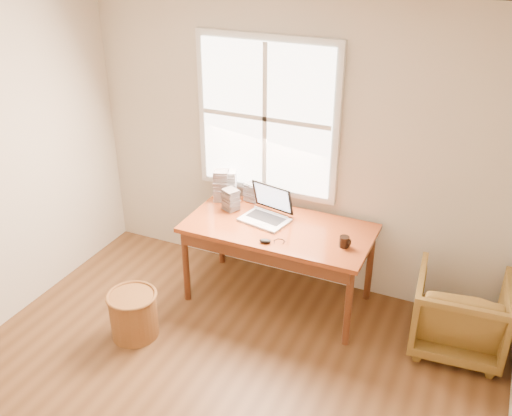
{
  "coord_description": "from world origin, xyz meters",
  "views": [
    {
      "loc": [
        1.57,
        -2.15,
        3.12
      ],
      "look_at": [
        -0.14,
        1.65,
        0.97
      ],
      "focal_mm": 40.0,
      "sensor_mm": 36.0,
      "label": 1
    }
  ],
  "objects_px": {
    "desk": "(279,228)",
    "cd_stack_a": "(228,185)",
    "wicker_stool": "(134,315)",
    "laptop": "(265,206)",
    "armchair": "(460,313)",
    "coffee_mug": "(344,242)"
  },
  "relations": [
    {
      "from": "desk",
      "to": "cd_stack_a",
      "type": "xyz_separation_m",
      "value": [
        -0.62,
        0.28,
        0.16
      ]
    },
    {
      "from": "cd_stack_a",
      "to": "desk",
      "type": "bearing_deg",
      "value": -24.46
    },
    {
      "from": "wicker_stool",
      "to": "laptop",
      "type": "xyz_separation_m",
      "value": [
        0.74,
        0.98,
        0.7
      ]
    },
    {
      "from": "armchair",
      "to": "coffee_mug",
      "type": "xyz_separation_m",
      "value": [
        -0.95,
        -0.09,
        0.47
      ]
    },
    {
      "from": "armchair",
      "to": "laptop",
      "type": "bearing_deg",
      "value": -5.88
    },
    {
      "from": "coffee_mug",
      "to": "cd_stack_a",
      "type": "height_order",
      "value": "cd_stack_a"
    },
    {
      "from": "desk",
      "to": "laptop",
      "type": "bearing_deg",
      "value": 167.03
    },
    {
      "from": "cd_stack_a",
      "to": "wicker_stool",
      "type": "bearing_deg",
      "value": -102.0
    },
    {
      "from": "armchair",
      "to": "wicker_stool",
      "type": "distance_m",
      "value": 2.62
    },
    {
      "from": "desk",
      "to": "cd_stack_a",
      "type": "relative_size",
      "value": 5.53
    },
    {
      "from": "desk",
      "to": "armchair",
      "type": "height_order",
      "value": "desk"
    },
    {
      "from": "desk",
      "to": "coffee_mug",
      "type": "distance_m",
      "value": 0.61
    },
    {
      "from": "armchair",
      "to": "cd_stack_a",
      "type": "xyz_separation_m",
      "value": [
        -2.17,
        0.28,
        0.57
      ]
    },
    {
      "from": "laptop",
      "to": "cd_stack_a",
      "type": "xyz_separation_m",
      "value": [
        -0.48,
        0.25,
        -0.0
      ]
    },
    {
      "from": "coffee_mug",
      "to": "cd_stack_a",
      "type": "bearing_deg",
      "value": -178.75
    },
    {
      "from": "wicker_stool",
      "to": "desk",
      "type": "bearing_deg",
      "value": 46.9
    },
    {
      "from": "wicker_stool",
      "to": "cd_stack_a",
      "type": "bearing_deg",
      "value": 78.0
    },
    {
      "from": "armchair",
      "to": "cd_stack_a",
      "type": "height_order",
      "value": "cd_stack_a"
    },
    {
      "from": "wicker_stool",
      "to": "laptop",
      "type": "height_order",
      "value": "laptop"
    },
    {
      "from": "armchair",
      "to": "wicker_stool",
      "type": "height_order",
      "value": "armchair"
    },
    {
      "from": "cd_stack_a",
      "to": "armchair",
      "type": "bearing_deg",
      "value": -7.44
    },
    {
      "from": "desk",
      "to": "cd_stack_a",
      "type": "height_order",
      "value": "cd_stack_a"
    }
  ]
}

